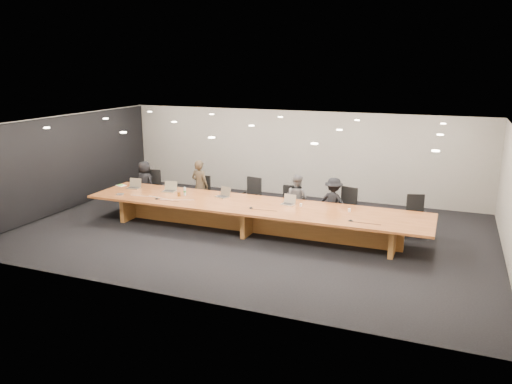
% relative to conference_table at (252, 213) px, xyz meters
% --- Properties ---
extents(ground, '(12.00, 12.00, 0.00)m').
position_rel_conference_table_xyz_m(ground, '(0.00, 0.00, -0.52)').
color(ground, black).
rests_on(ground, ground).
extents(back_wall, '(12.00, 0.02, 2.80)m').
position_rel_conference_table_xyz_m(back_wall, '(0.00, 4.00, 0.88)').
color(back_wall, '#B4AEA4').
rests_on(back_wall, ground).
extents(left_wall_panel, '(0.08, 7.84, 2.74)m').
position_rel_conference_table_xyz_m(left_wall_panel, '(-5.94, 0.00, 0.85)').
color(left_wall_panel, black).
rests_on(left_wall_panel, ground).
extents(conference_table, '(9.00, 1.80, 0.75)m').
position_rel_conference_table_xyz_m(conference_table, '(0.00, 0.00, 0.00)').
color(conference_table, brown).
rests_on(conference_table, ground).
extents(chair_far_left, '(0.65, 0.65, 1.08)m').
position_rel_conference_table_xyz_m(chair_far_left, '(-3.88, 1.30, 0.02)').
color(chair_far_left, black).
rests_on(chair_far_left, ground).
extents(chair_left, '(0.59, 0.59, 1.06)m').
position_rel_conference_table_xyz_m(chair_left, '(-2.12, 1.23, 0.01)').
color(chair_left, black).
rests_on(chair_left, ground).
extents(chair_mid_left, '(0.66, 0.66, 1.11)m').
position_rel_conference_table_xyz_m(chair_mid_left, '(-0.60, 1.34, 0.03)').
color(chair_mid_left, black).
rests_on(chair_mid_left, ground).
extents(chair_mid_right, '(0.56, 0.56, 1.01)m').
position_rel_conference_table_xyz_m(chair_mid_right, '(0.62, 1.18, -0.01)').
color(chair_mid_right, black).
rests_on(chair_mid_right, ground).
extents(chair_right, '(0.68, 0.68, 1.10)m').
position_rel_conference_table_xyz_m(chair_right, '(2.17, 1.25, 0.03)').
color(chair_right, black).
rests_on(chair_right, ground).
extents(chair_far_right, '(0.65, 0.65, 1.04)m').
position_rel_conference_table_xyz_m(chair_far_right, '(3.98, 1.32, 0.00)').
color(chair_far_right, black).
rests_on(chair_far_right, ground).
extents(person_a, '(0.73, 0.55, 1.36)m').
position_rel_conference_table_xyz_m(person_a, '(-4.07, 1.23, 0.16)').
color(person_a, black).
rests_on(person_a, ground).
extents(person_b, '(0.61, 0.45, 1.54)m').
position_rel_conference_table_xyz_m(person_b, '(-2.14, 1.19, 0.25)').
color(person_b, '#33291B').
rests_on(person_b, ground).
extents(person_c, '(0.78, 0.68, 1.34)m').
position_rel_conference_table_xyz_m(person_c, '(0.83, 1.24, 0.15)').
color(person_c, '#5D5D60').
rests_on(person_c, ground).
extents(person_d, '(0.94, 0.64, 1.35)m').
position_rel_conference_table_xyz_m(person_d, '(1.86, 1.19, 0.15)').
color(person_d, black).
rests_on(person_d, ground).
extents(laptop_a, '(0.39, 0.30, 0.29)m').
position_rel_conference_table_xyz_m(laptop_a, '(-3.82, 0.29, 0.37)').
color(laptop_a, tan).
rests_on(laptop_a, conference_table).
extents(laptop_b, '(0.40, 0.31, 0.29)m').
position_rel_conference_table_xyz_m(laptop_b, '(-2.65, 0.33, 0.37)').
color(laptop_b, '#BAAF8E').
rests_on(laptop_b, conference_table).
extents(laptop_c, '(0.42, 0.37, 0.28)m').
position_rel_conference_table_xyz_m(laptop_c, '(-1.01, 0.35, 0.37)').
color(laptop_c, tan).
rests_on(laptop_c, conference_table).
extents(laptop_d, '(0.36, 0.29, 0.26)m').
position_rel_conference_table_xyz_m(laptop_d, '(0.88, 0.29, 0.36)').
color(laptop_d, '#C5B297').
rests_on(laptop_d, conference_table).
extents(water_bottle, '(0.09, 0.09, 0.22)m').
position_rel_conference_table_xyz_m(water_bottle, '(-2.04, 0.13, 0.34)').
color(water_bottle, '#B4C5C1').
rests_on(water_bottle, conference_table).
extents(amber_mug, '(0.09, 0.09, 0.11)m').
position_rel_conference_table_xyz_m(amber_mug, '(-2.14, 0.00, 0.28)').
color(amber_mug, brown).
rests_on(amber_mug, conference_table).
extents(paper_cup_near, '(0.07, 0.07, 0.08)m').
position_rel_conference_table_xyz_m(paper_cup_near, '(1.24, 0.26, 0.27)').
color(paper_cup_near, silver).
rests_on(paper_cup_near, conference_table).
extents(paper_cup_far, '(0.08, 0.08, 0.08)m').
position_rel_conference_table_xyz_m(paper_cup_far, '(2.48, 0.23, 0.27)').
color(paper_cup_far, white).
rests_on(paper_cup_far, conference_table).
extents(notepad, '(0.31, 0.28, 0.02)m').
position_rel_conference_table_xyz_m(notepad, '(-4.35, 0.42, 0.24)').
color(notepad, white).
rests_on(notepad, conference_table).
extents(lime_gadget, '(0.14, 0.09, 0.02)m').
position_rel_conference_table_xyz_m(lime_gadget, '(-4.36, 0.40, 0.26)').
color(lime_gadget, '#55C434').
rests_on(lime_gadget, notepad).
extents(av_box, '(0.22, 0.19, 0.03)m').
position_rel_conference_table_xyz_m(av_box, '(-3.74, -0.47, 0.24)').
color(av_box, '#A9A9AE').
rests_on(av_box, conference_table).
extents(mic_left, '(0.15, 0.15, 0.03)m').
position_rel_conference_table_xyz_m(mic_left, '(-2.55, -0.47, 0.24)').
color(mic_left, black).
rests_on(mic_left, conference_table).
extents(mic_center, '(0.13, 0.13, 0.03)m').
position_rel_conference_table_xyz_m(mic_center, '(0.12, -0.35, 0.24)').
color(mic_center, black).
rests_on(mic_center, conference_table).
extents(mic_right, '(0.14, 0.14, 0.03)m').
position_rel_conference_table_xyz_m(mic_right, '(2.65, -0.47, 0.24)').
color(mic_right, black).
rests_on(mic_right, conference_table).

